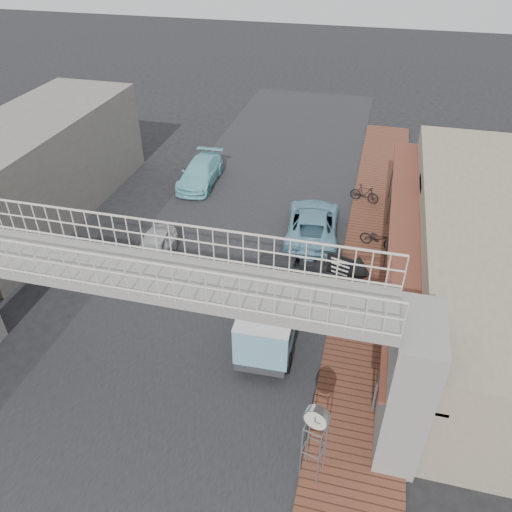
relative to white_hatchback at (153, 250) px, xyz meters
The scene contains 15 objects.
ground 4.68m from the white_hatchback, 42.12° to the right, with size 120.00×120.00×0.00m, color black.
road_strip 4.68m from the white_hatchback, 42.12° to the right, with size 10.00×60.00×0.01m, color black.
sidewalk 9.96m from the white_hatchback, ahead, with size 3.00×40.00×0.10m, color brown.
shophouse_row 14.50m from the white_hatchback, ahead, with size 7.20×18.00×4.00m.
footbridge 8.29m from the white_hatchback, 64.19° to the right, with size 16.40×2.40×6.34m.
building_far_left 8.31m from the white_hatchback, 159.07° to the left, with size 5.00×14.00×5.00m, color gray.
white_hatchback is the anchor object (origin of this frame).
dark_sedan 6.11m from the white_hatchback, 14.25° to the right, with size 1.52×4.35×1.43m, color black.
angkot_curb 7.82m from the white_hatchback, 30.05° to the left, with size 2.48×5.37×1.49m, color #6BA3BB.
angkot_far 8.07m from the white_hatchback, 93.99° to the left, with size 1.90×4.68×1.36m, color #80D6DE.
angkot_van 7.35m from the white_hatchback, 29.91° to the right, with size 2.16×4.42×2.13m.
motorcycle_near 10.62m from the white_hatchback, 19.80° to the left, with size 0.63×1.81×0.95m, color black.
motorcycle_far 12.04m from the white_hatchback, 41.44° to the left, with size 0.47×1.65×0.99m, color black.
street_clock 12.52m from the white_hatchback, 45.11° to the right, with size 0.75×0.66×2.90m.
arrow_sign 9.73m from the white_hatchback, 12.10° to the right, with size 1.82×1.21×3.00m.
Camera 1 is at (5.76, -14.00, 13.67)m, focal length 35.00 mm.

